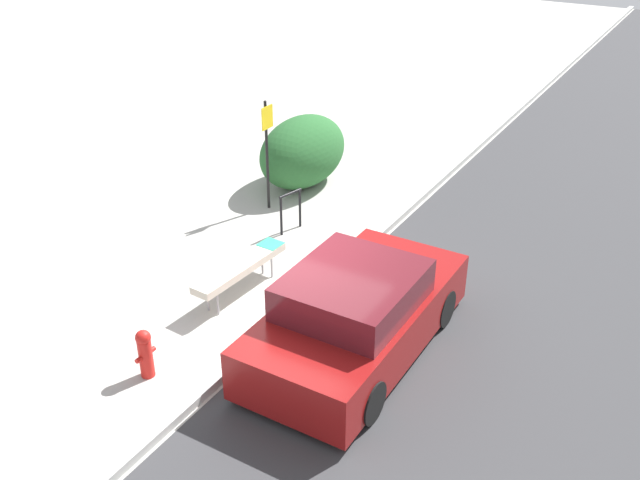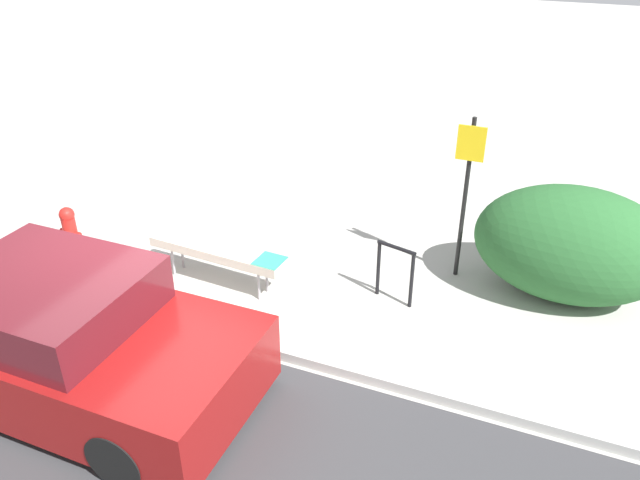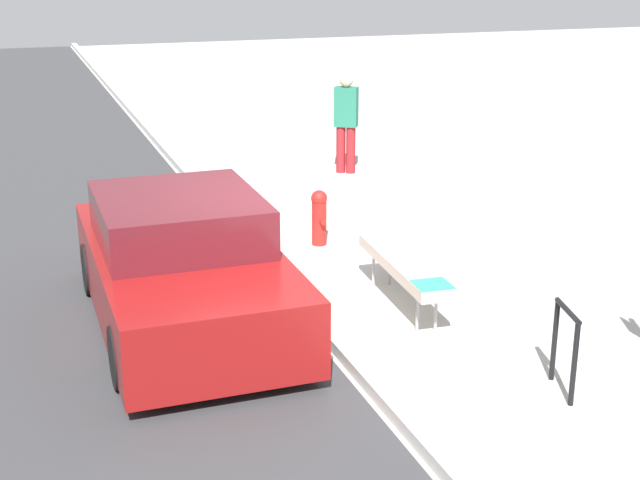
{
  "view_description": "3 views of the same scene",
  "coord_description": "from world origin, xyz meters",
  "px_view_note": "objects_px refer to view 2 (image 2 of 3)",
  "views": [
    {
      "loc": [
        -7.88,
        -5.26,
        6.52
      ],
      "look_at": [
        1.38,
        0.27,
        0.67
      ],
      "focal_mm": 40.0,
      "sensor_mm": 36.0,
      "label": 1
    },
    {
      "loc": [
        4.23,
        -5.11,
        4.73
      ],
      "look_at": [
        1.5,
        1.44,
        0.78
      ],
      "focal_mm": 35.0,
      "sensor_mm": 36.0,
      "label": 2
    },
    {
      "loc": [
        8.65,
        -2.94,
        3.88
      ],
      "look_at": [
        0.67,
        -0.1,
        1.09
      ],
      "focal_mm": 50.0,
      "sensor_mm": 36.0,
      "label": 3
    }
  ],
  "objects_px": {
    "bike_rack": "(395,268)",
    "fire_hydrant": "(70,230)",
    "sign_post": "(466,185)",
    "parked_car_near": "(65,338)",
    "bench": "(218,252)"
  },
  "relations": [
    {
      "from": "sign_post",
      "to": "fire_hydrant",
      "type": "relative_size",
      "value": 3.01
    },
    {
      "from": "bench",
      "to": "sign_post",
      "type": "bearing_deg",
      "value": 30.01
    },
    {
      "from": "bench",
      "to": "bike_rack",
      "type": "distance_m",
      "value": 2.39
    },
    {
      "from": "fire_hydrant",
      "to": "bench",
      "type": "bearing_deg",
      "value": 3.34
    },
    {
      "from": "bike_rack",
      "to": "parked_car_near",
      "type": "relative_size",
      "value": 0.2
    },
    {
      "from": "bench",
      "to": "sign_post",
      "type": "height_order",
      "value": "sign_post"
    },
    {
      "from": "bench",
      "to": "parked_car_near",
      "type": "distance_m",
      "value": 2.44
    },
    {
      "from": "parked_car_near",
      "to": "fire_hydrant",
      "type": "bearing_deg",
      "value": 131.57
    },
    {
      "from": "bike_rack",
      "to": "fire_hydrant",
      "type": "relative_size",
      "value": 1.08
    },
    {
      "from": "bench",
      "to": "bike_rack",
      "type": "relative_size",
      "value": 2.45
    },
    {
      "from": "bench",
      "to": "parked_car_near",
      "type": "height_order",
      "value": "parked_car_near"
    },
    {
      "from": "bench",
      "to": "sign_post",
      "type": "distance_m",
      "value": 3.42
    },
    {
      "from": "bench",
      "to": "fire_hydrant",
      "type": "relative_size",
      "value": 2.64
    },
    {
      "from": "sign_post",
      "to": "parked_car_near",
      "type": "xyz_separation_m",
      "value": [
        -3.38,
        -3.87,
        -0.74
      ]
    },
    {
      "from": "bike_rack",
      "to": "parked_car_near",
      "type": "distance_m",
      "value": 4.01
    }
  ]
}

